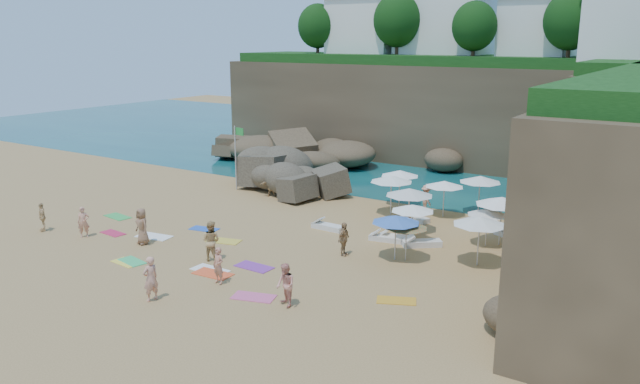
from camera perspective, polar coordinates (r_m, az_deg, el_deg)
The scene contains 49 objects.
ground at distance 33.36m, azimuth -5.72°, elevation -3.92°, with size 120.00×120.00×0.00m, color tan.
seawater at distance 59.07m, azimuth 12.86°, elevation 3.67°, with size 120.00×120.00×0.00m, color #0C4751.
cliff_back at distance 53.16m, azimuth 13.20°, elevation 6.90°, with size 44.00×8.00×8.00m, color brown.
rock_promontory at distance 52.14m, azimuth -4.13°, elevation 2.64°, with size 12.00×7.00×2.00m, color brown, non-canonical shape.
clifftop_buildings at distance 53.24m, azimuth 14.95°, elevation 14.62°, with size 28.48×9.48×7.00m.
clifftop_trees at distance 46.72m, azimuth 14.58°, elevation 14.82°, with size 35.60×23.82×4.40m.
marina_masts at distance 66.12m, azimuth -0.60°, elevation 7.71°, with size 3.10×0.10×6.00m.
rock_outcrop at distance 42.82m, azimuth -2.18°, elevation 0.17°, with size 6.89×5.16×2.75m, color #695E48, non-canonical shape.
flag_pole at distance 42.68m, azimuth -7.61°, elevation 3.88°, with size 0.86×0.20×4.42m.
parasol_0 at distance 38.78m, azimuth 7.32°, elevation 1.72°, with size 2.37×2.37×2.24m.
parasol_1 at distance 37.70m, azimuth 14.44°, elevation 1.15°, with size 2.45×2.45×2.32m.
parasol_2 at distance 36.79m, azimuth 11.31°, elevation 0.73°, with size 2.26×2.26×2.13m.
parasol_3 at distance 32.31m, azimuth 16.30°, elevation -0.79°, with size 2.64×2.64×2.50m.
parasol_4 at distance 32.08m, azimuth 15.07°, elevation -1.78°, with size 2.03×2.03×1.92m.
parasol_5 at distance 36.63m, azimuth 6.55°, elevation 1.22°, with size 2.51×2.51×2.38m.
parasol_6 at distance 29.25m, azimuth 7.92°, elevation -3.00°, with size 2.00×2.00×1.89m.
parasol_7 at distance 33.38m, azimuth 8.18°, elevation 0.00°, with size 2.57×2.57×2.43m.
parasol_9 at distance 31.56m, azimuth 8.47°, elevation -1.45°, with size 2.19×2.19×2.07m.
parasol_10 at distance 29.23m, azimuth 6.95°, elevation -2.48°, with size 2.29×2.29×2.16m.
parasol_11 at distance 29.13m, azimuth 14.40°, elevation -2.57°, with size 2.46×2.46×2.33m.
lounger_0 at distance 32.52m, azimuth 6.91°, elevation -4.18°, with size 1.73×0.58×0.27m, color white.
lounger_1 at distance 36.15m, azimuth 8.71°, elevation -2.37°, with size 1.81×0.60×0.28m, color silver.
lounger_2 at distance 31.81m, azimuth 9.30°, elevation -4.65°, with size 1.95×0.65×0.30m, color silver.
lounger_3 at distance 34.08m, azimuth 0.73°, elevation -3.21°, with size 1.85×0.62×0.29m, color silver.
lounger_4 at distance 34.23m, azimuth 16.86°, elevation -3.79°, with size 1.58×0.53×0.25m, color silver.
lounger_5 at distance 32.36m, azimuth 6.06°, elevation -4.25°, with size 1.73×0.58×0.27m, color silver.
towel_2 at distance 28.27m, azimuth -9.77°, elevation -7.37°, with size 1.78×0.89×0.03m, color #FF5528.
towel_3 at distance 30.65m, azimuth -16.81°, elevation -6.09°, with size 1.50×0.75×0.03m, color #37C169.
towel_4 at distance 30.57m, azimuth -17.30°, elevation -6.17°, with size 1.48×0.74×0.03m, color #FFE443.
towel_5 at distance 34.02m, azimuth -14.92°, elevation -3.95°, with size 1.88×0.94×0.03m, color white.
towel_6 at distance 28.83m, azimuth -6.04°, elevation -6.81°, with size 1.77×0.89×0.03m, color purple.
towel_7 at distance 35.23m, azimuth -18.40°, elevation -3.59°, with size 1.46×0.73×0.03m, color #C62348.
towel_8 at distance 34.73m, azimuth -10.54°, elevation -3.34°, with size 1.58×0.79×0.03m, color blue.
towel_9 at distance 25.66m, azimuth -6.09°, elevation -9.52°, with size 1.73×0.87×0.03m, color #DB5589.
towel_10 at distance 25.38m, azimuth 7.00°, elevation -9.82°, with size 1.56×0.78×0.03m, color gold.
towel_11 at distance 38.34m, azimuth -18.03°, elevation -2.15°, with size 1.71×0.86×0.03m, color green.
towel_12 at distance 32.57m, azimuth -8.79°, elevation -4.44°, with size 1.73×0.87×0.03m, color gold.
towel_13 at distance 28.73m, azimuth -10.01°, elevation -7.04°, with size 1.75×0.88×0.03m, color white.
person_stand_0 at distance 34.87m, azimuth -20.82°, elevation -2.59°, with size 0.60×0.39×1.64m, color tan.
person_stand_1 at distance 29.65m, azimuth -9.95°, elevation -4.42°, with size 0.94×0.73×1.93m, color tan.
person_stand_2 at distance 37.75m, azimuth 9.68°, elevation -0.61°, with size 1.08×0.45×1.67m, color tan.
person_stand_3 at distance 29.91m, azimuth 2.18°, elevation -4.32°, with size 0.97×0.40×1.65m, color #A67F53.
person_stand_4 at distance 33.01m, azimuth 7.98°, elevation -2.66°, with size 0.82×0.45×1.68m, color tan.
person_stand_5 at distance 41.10m, azimuth -4.48°, elevation 0.66°, with size 1.44×0.41×1.55m, color tan.
person_stand_6 at distance 25.78m, azimuth -15.24°, elevation -7.65°, with size 0.67×0.44×1.85m, color #E49C81.
person_lie_1 at distance 36.97m, azimuth -23.97°, elevation -3.00°, with size 0.91×1.55×0.38m, color #DEB67E.
person_lie_2 at distance 32.93m, azimuth -15.88°, elevation -4.20°, with size 0.90×1.84×0.49m, color #8A6045.
person_lie_4 at distance 27.11m, azimuth -9.23°, elevation -7.91°, with size 0.57×1.57×0.38m, color tan.
person_lie_5 at distance 24.61m, azimuth -3.16°, elevation -9.73°, with size 0.83×1.72×0.65m, color #E19280.
Camera 1 is at (20.07, -24.61, 10.20)m, focal length 35.00 mm.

